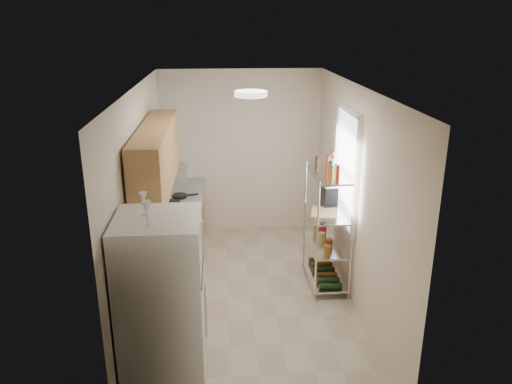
# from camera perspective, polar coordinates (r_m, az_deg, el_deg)

# --- Properties ---
(room) EXTENTS (2.52, 4.42, 2.62)m
(room) POSITION_cam_1_polar(r_m,az_deg,el_deg) (5.83, -0.74, -0.88)
(room) COLOR #B8AC95
(room) RESTS_ON ground
(counter_run) EXTENTS (0.63, 3.51, 0.90)m
(counter_run) POSITION_cam_1_polar(r_m,az_deg,el_deg) (6.58, -9.02, -6.72)
(counter_run) COLOR #B3834C
(counter_run) RESTS_ON ground
(upper_cabinets) EXTENTS (0.33, 2.20, 0.72)m
(upper_cabinets) POSITION_cam_1_polar(r_m,az_deg,el_deg) (5.81, -11.29, 3.95)
(upper_cabinets) COLOR #B3834C
(upper_cabinets) RESTS_ON room
(range_hood) EXTENTS (0.50, 0.60, 0.12)m
(range_hood) POSITION_cam_1_polar(r_m,az_deg,el_deg) (6.68, -9.83, 2.27)
(range_hood) COLOR #B7BABC
(range_hood) RESTS_ON room
(window) EXTENTS (0.06, 1.00, 1.46)m
(window) POSITION_cam_1_polar(r_m,az_deg,el_deg) (6.27, 10.30, 2.66)
(window) COLOR white
(window) RESTS_ON room
(bakers_rack) EXTENTS (0.45, 0.90, 1.73)m
(bakers_rack) POSITION_cam_1_polar(r_m,az_deg,el_deg) (6.31, 8.25, -1.36)
(bakers_rack) COLOR silver
(bakers_rack) RESTS_ON ground
(ceiling_dome) EXTENTS (0.34, 0.34, 0.05)m
(ceiling_dome) POSITION_cam_1_polar(r_m,az_deg,el_deg) (5.23, -0.59, 11.18)
(ceiling_dome) COLOR white
(ceiling_dome) RESTS_ON room
(refrigerator) EXTENTS (0.72, 0.72, 1.74)m
(refrigerator) POSITION_cam_1_polar(r_m,az_deg,el_deg) (4.59, -10.61, -13.06)
(refrigerator) COLOR white
(refrigerator) RESTS_ON ground
(wine_glass_a) EXTENTS (0.08, 0.08, 0.21)m
(wine_glass_a) POSITION_cam_1_polar(r_m,az_deg,el_deg) (4.00, -12.35, -2.46)
(wine_glass_a) COLOR silver
(wine_glass_a) RESTS_ON refrigerator
(wine_glass_b) EXTENTS (0.07, 0.07, 0.20)m
(wine_glass_b) POSITION_cam_1_polar(r_m,az_deg,el_deg) (4.25, -12.72, -1.31)
(wine_glass_b) COLOR silver
(wine_glass_b) RESTS_ON refrigerator
(rice_cooker) EXTENTS (0.24, 0.24, 0.19)m
(rice_cooker) POSITION_cam_1_polar(r_m,az_deg,el_deg) (6.21, -9.56, -2.87)
(rice_cooker) COLOR white
(rice_cooker) RESTS_ON counter_run
(frying_pan_large) EXTENTS (0.35, 0.35, 0.05)m
(frying_pan_large) POSITION_cam_1_polar(r_m,az_deg,el_deg) (6.86, -9.74, -1.37)
(frying_pan_large) COLOR black
(frying_pan_large) RESTS_ON counter_run
(frying_pan_small) EXTENTS (0.24, 0.24, 0.04)m
(frying_pan_small) POSITION_cam_1_polar(r_m,az_deg,el_deg) (7.17, -8.71, -0.44)
(frying_pan_small) COLOR black
(frying_pan_small) RESTS_ON counter_run
(cutting_board) EXTENTS (0.39, 0.46, 0.03)m
(cutting_board) POSITION_cam_1_polar(r_m,az_deg,el_deg) (6.25, 7.79, -2.35)
(cutting_board) COLOR tan
(cutting_board) RESTS_ON bakers_rack
(espresso_machine) EXTENTS (0.20, 0.27, 0.30)m
(espresso_machine) POSITION_cam_1_polar(r_m,az_deg,el_deg) (6.47, 8.29, -0.34)
(espresso_machine) COLOR black
(espresso_machine) RESTS_ON bakers_rack
(storage_bag) EXTENTS (0.11, 0.15, 0.16)m
(storage_bag) POSITION_cam_1_polar(r_m,az_deg,el_deg) (6.75, 7.58, -4.21)
(storage_bag) COLOR #A5142F
(storage_bag) RESTS_ON bakers_rack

